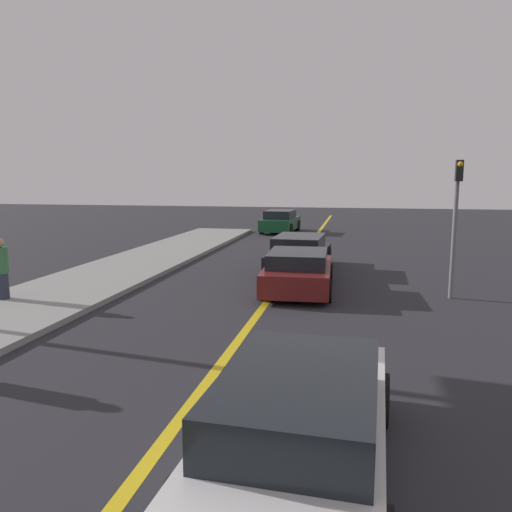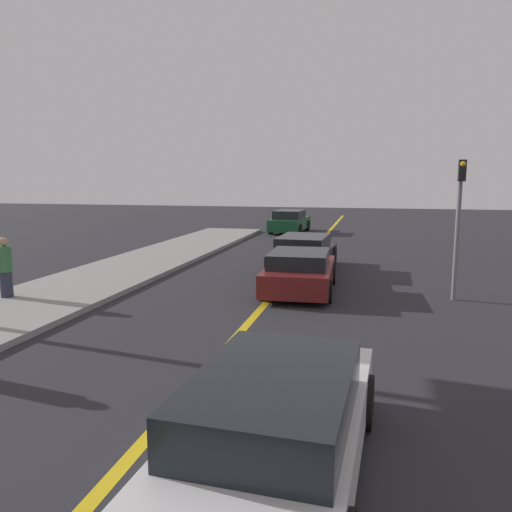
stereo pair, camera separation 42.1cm
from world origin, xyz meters
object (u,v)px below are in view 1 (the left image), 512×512
Objects in this scene: car_far_distant at (300,253)px; pedestrian_by_sign at (1,269)px; car_ahead_center at (298,271)px; traffic_light at (456,214)px; car_parked_left_lot at (280,222)px; car_near_right_lane at (301,425)px.

pedestrian_by_sign is (-7.02, -6.35, 0.32)m from car_far_distant.
pedestrian_by_sign is (-7.37, -3.02, 0.35)m from car_ahead_center.
car_far_distant is 1.17× the size of traffic_light.
car_parked_left_lot is at bearing 114.16° from traffic_light.
car_parked_left_lot is at bearing 101.85° from car_near_right_lane.
car_parked_left_lot is (-2.61, 12.53, 0.03)m from car_far_distant.
car_ahead_center is (-1.10, 9.14, -0.05)m from car_near_right_lane.
car_far_distant is at bearing 99.24° from car_near_right_lane.
pedestrian_by_sign reaches higher than car_near_right_lane.
traffic_light reaches higher than car_parked_left_lot.
car_near_right_lane is 10.45m from pedestrian_by_sign.
car_ahead_center is 0.94× the size of car_parked_left_lot.
car_far_distant is (-1.44, 12.47, -0.01)m from car_near_right_lane.
pedestrian_by_sign reaches higher than car_parked_left_lot.
traffic_light is at bearing -3.23° from car_ahead_center.
car_far_distant is 5.91m from traffic_light.
pedestrian_by_sign reaches higher than car_far_distant.
car_ahead_center is 3.35m from car_far_distant.
car_parked_left_lot is 17.54m from traffic_light.
car_far_distant is at bearing 93.59° from car_ahead_center.
car_far_distant is 12.80m from car_parked_left_lot.
traffic_light is (3.09, 9.08, 1.67)m from car_near_right_lane.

